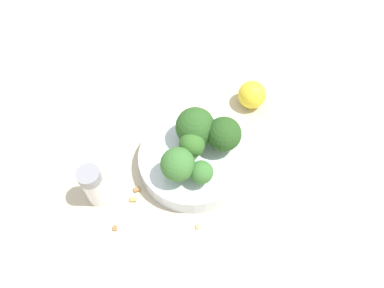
# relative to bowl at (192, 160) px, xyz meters

# --- Properties ---
(ground_plane) EXTENTS (3.00, 3.00, 0.00)m
(ground_plane) POSITION_rel_bowl_xyz_m (0.00, 0.00, -0.02)
(ground_plane) COLOR beige
(bowl) EXTENTS (0.16, 0.16, 0.03)m
(bowl) POSITION_rel_bowl_xyz_m (0.00, 0.00, 0.00)
(bowl) COLOR silver
(bowl) RESTS_ON ground_plane
(broccoli_floret_0) EXTENTS (0.04, 0.04, 0.05)m
(broccoli_floret_0) POSITION_rel_bowl_xyz_m (0.00, 0.00, 0.04)
(broccoli_floret_0) COLOR #7A9E5B
(broccoli_floret_0) RESTS_ON bowl
(broccoli_floret_1) EXTENTS (0.05, 0.05, 0.06)m
(broccoli_floret_1) POSITION_rel_bowl_xyz_m (0.04, 0.01, 0.05)
(broccoli_floret_1) COLOR #84AD66
(broccoli_floret_1) RESTS_ON bowl
(broccoli_floret_2) EXTENTS (0.03, 0.03, 0.04)m
(broccoli_floret_2) POSITION_rel_bowl_xyz_m (0.02, 0.04, 0.04)
(broccoli_floret_2) COLOR #8EB770
(broccoli_floret_2) RESTS_ON bowl
(broccoli_floret_3) EXTENTS (0.05, 0.05, 0.06)m
(broccoli_floret_3) POSITION_rel_bowl_xyz_m (-0.04, 0.02, 0.05)
(broccoli_floret_3) COLOR #84AD66
(broccoli_floret_3) RESTS_ON bowl
(broccoli_floret_4) EXTENTS (0.06, 0.06, 0.06)m
(broccoli_floret_4) POSITION_rel_bowl_xyz_m (-0.02, -0.02, 0.05)
(broccoli_floret_4) COLOR #8EB770
(broccoli_floret_4) RESTS_ON bowl
(pepper_shaker) EXTENTS (0.03, 0.03, 0.07)m
(pepper_shaker) POSITION_rel_bowl_xyz_m (0.13, -0.06, 0.02)
(pepper_shaker) COLOR silver
(pepper_shaker) RESTS_ON ground_plane
(lemon_wedge) EXTENTS (0.05, 0.05, 0.05)m
(lemon_wedge) POSITION_rel_bowl_xyz_m (-0.16, -0.01, 0.01)
(lemon_wedge) COLOR yellow
(lemon_wedge) RESTS_ON ground_plane
(almond_crumb_0) EXTENTS (0.01, 0.01, 0.01)m
(almond_crumb_0) POSITION_rel_bowl_xyz_m (0.10, -0.02, -0.01)
(almond_crumb_0) COLOR tan
(almond_crumb_0) RESTS_ON ground_plane
(almond_crumb_1) EXTENTS (0.01, 0.01, 0.01)m
(almond_crumb_1) POSITION_rel_bowl_xyz_m (0.09, -0.03, -0.01)
(almond_crumb_1) COLOR olive
(almond_crumb_1) RESTS_ON ground_plane
(almond_crumb_2) EXTENTS (0.01, 0.01, 0.01)m
(almond_crumb_2) POSITION_rel_bowl_xyz_m (0.15, -0.01, -0.01)
(almond_crumb_2) COLOR olive
(almond_crumb_2) RESTS_ON ground_plane
(almond_crumb_3) EXTENTS (0.01, 0.01, 0.01)m
(almond_crumb_3) POSITION_rel_bowl_xyz_m (0.07, 0.07, -0.01)
(almond_crumb_3) COLOR tan
(almond_crumb_3) RESTS_ON ground_plane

